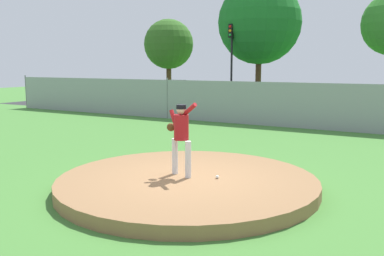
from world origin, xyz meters
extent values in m
plane|color=#427A33|center=(0.00, 6.00, 0.00)|extent=(80.00, 80.00, 0.00)
cube|color=#2B2B2D|center=(0.00, 14.50, 0.00)|extent=(44.00, 7.00, 0.01)
cylinder|color=olive|center=(0.00, 0.00, 0.13)|extent=(5.61, 5.61, 0.26)
cylinder|color=silver|center=(-0.38, 0.10, 0.66)|extent=(0.13, 0.13, 0.80)
cylinder|color=silver|center=(0.05, -0.04, 0.66)|extent=(0.13, 0.13, 0.80)
cylinder|color=maroon|center=(-0.16, 0.03, 1.33)|extent=(0.32, 0.32, 0.55)
cylinder|color=maroon|center=(0.02, 0.03, 1.71)|extent=(0.49, 0.24, 0.36)
cylinder|color=maroon|center=(-0.34, 0.03, 1.48)|extent=(0.29, 0.17, 0.46)
ellipsoid|color=#4C2D14|center=(-0.46, 0.08, 1.31)|extent=(0.20, 0.12, 0.18)
sphere|color=tan|center=(-0.16, 0.03, 1.71)|extent=(0.20, 0.20, 0.20)
cylinder|color=black|center=(-0.16, 0.03, 1.78)|extent=(0.21, 0.21, 0.09)
sphere|color=white|center=(0.62, 0.21, 0.30)|extent=(0.07, 0.07, 0.07)
cube|color=gray|center=(0.00, 10.00, 0.97)|extent=(35.30, 0.03, 1.94)
cylinder|color=slate|center=(-17.65, 10.00, 1.02)|extent=(0.07, 0.07, 2.04)
cylinder|color=slate|center=(-7.06, 10.00, 1.02)|extent=(0.07, 0.07, 2.04)
cube|color=maroon|center=(-0.35, 14.83, 0.67)|extent=(1.92, 4.35, 0.69)
cube|color=black|center=(-0.35, 14.83, 1.33)|extent=(1.69, 2.43, 0.63)
cylinder|color=black|center=(-0.28, 16.15, 0.32)|extent=(1.81, 0.73, 0.64)
cylinder|color=black|center=(-0.41, 13.50, 0.32)|extent=(1.81, 0.73, 0.64)
cube|color=#232328|center=(-7.61, 14.27, 0.68)|extent=(1.80, 4.34, 0.71)
cube|color=black|center=(-7.61, 14.27, 1.36)|extent=(1.64, 2.39, 0.66)
cylinder|color=black|center=(-7.62, 15.61, 0.32)|extent=(1.83, 0.65, 0.64)
cylinder|color=black|center=(-7.60, 12.93, 0.32)|extent=(1.83, 0.65, 0.64)
cube|color=#B7BABF|center=(-10.25, 14.58, 0.69)|extent=(1.75, 4.67, 0.74)
cube|color=black|center=(-10.25, 14.58, 1.39)|extent=(1.60, 2.57, 0.66)
cylinder|color=black|center=(-10.24, 16.02, 0.32)|extent=(1.78, 0.66, 0.64)
cylinder|color=black|center=(-10.26, 13.14, 0.32)|extent=(1.78, 0.66, 0.64)
cone|color=orange|center=(-2.65, 12.60, 0.28)|extent=(0.32, 0.32, 0.55)
cube|color=black|center=(-2.65, 12.60, 0.02)|extent=(0.40, 0.40, 0.03)
cylinder|color=black|center=(-7.56, 18.74, 2.69)|extent=(0.14, 0.14, 5.39)
cube|color=black|center=(-7.56, 18.56, 4.94)|extent=(0.28, 0.24, 0.90)
sphere|color=red|center=(-7.56, 18.44, 5.21)|extent=(0.18, 0.18, 0.18)
sphere|color=orange|center=(-7.56, 18.44, 4.94)|extent=(0.18, 0.18, 0.18)
sphere|color=green|center=(-7.56, 18.44, 4.67)|extent=(0.18, 0.18, 0.18)
cylinder|color=#4C331E|center=(-15.27, 22.76, 1.48)|extent=(0.42, 0.42, 2.97)
sphere|color=#30611F|center=(-15.27, 22.76, 4.43)|extent=(4.19, 4.19, 4.19)
cylinder|color=#4C331E|center=(-6.59, 21.29, 1.80)|extent=(0.41, 0.41, 3.60)
sphere|color=#1B6C24|center=(-6.59, 21.29, 5.67)|extent=(5.90, 5.90, 5.90)
camera|label=1|loc=(4.49, -7.60, 2.66)|focal=39.23mm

